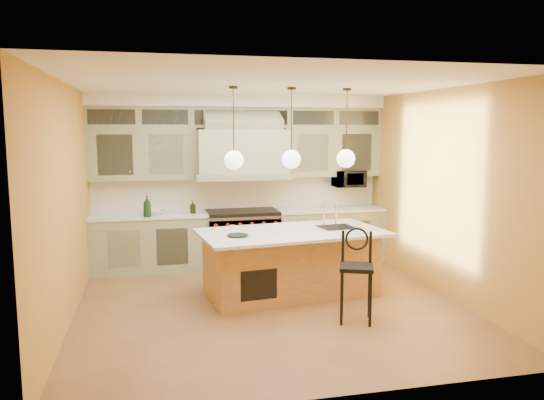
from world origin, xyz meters
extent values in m
plane|color=brown|center=(0.00, 0.00, 0.00)|extent=(5.00, 5.00, 0.00)
plane|color=white|center=(0.00, 0.00, 2.90)|extent=(5.00, 5.00, 0.00)
plane|color=#B07F30|center=(0.00, 2.50, 1.45)|extent=(5.00, 0.00, 5.00)
plane|color=#B07F30|center=(0.00, -2.50, 1.45)|extent=(5.00, 0.00, 5.00)
plane|color=#B07F30|center=(-2.50, 0.00, 1.45)|extent=(0.00, 5.00, 5.00)
plane|color=#B07F30|center=(2.50, 0.00, 1.45)|extent=(0.00, 5.00, 5.00)
cube|color=gray|center=(-1.55, 2.17, 0.45)|extent=(1.90, 0.65, 0.90)
cube|color=gray|center=(1.55, 2.17, 0.45)|extent=(1.90, 0.65, 0.90)
cube|color=white|center=(-1.55, 2.17, 0.92)|extent=(1.90, 0.68, 0.04)
cube|color=white|center=(1.55, 2.17, 0.92)|extent=(1.90, 0.68, 0.04)
cube|color=beige|center=(0.00, 2.48, 1.22)|extent=(5.00, 0.04, 0.56)
cube|color=gray|center=(-1.62, 2.33, 1.93)|extent=(1.75, 0.35, 0.85)
cube|color=gray|center=(1.62, 2.33, 1.93)|extent=(1.75, 0.35, 0.85)
cube|color=gray|center=(0.00, 2.15, 1.95)|extent=(1.50, 0.70, 0.75)
cube|color=#717858|center=(0.00, 2.15, 1.55)|extent=(1.60, 0.76, 0.10)
cube|color=#333833|center=(0.00, 2.33, 2.53)|extent=(5.00, 0.35, 0.35)
cube|color=white|center=(0.00, 2.31, 2.80)|extent=(5.00, 0.47, 0.20)
cube|color=silver|center=(0.00, 2.15, 0.45)|extent=(1.20, 0.70, 0.90)
cube|color=black|center=(0.00, 2.15, 0.93)|extent=(1.20, 0.70, 0.06)
cube|color=silver|center=(0.00, 1.83, 0.78)|extent=(1.20, 0.06, 0.14)
cube|color=#996436|center=(0.40, 0.43, 0.44)|extent=(2.42, 1.37, 0.88)
cube|color=white|center=(0.41, 0.38, 0.90)|extent=(2.70, 1.65, 0.04)
cube|color=black|center=(1.11, 0.52, 0.90)|extent=(0.54, 0.50, 0.05)
cylinder|color=black|center=(0.68, -0.89, 0.33)|extent=(0.04, 0.04, 0.65)
cylinder|color=black|center=(1.00, -1.01, 0.33)|extent=(0.04, 0.04, 0.65)
cylinder|color=black|center=(0.80, -0.57, 0.33)|extent=(0.04, 0.04, 0.65)
cylinder|color=black|center=(1.12, -0.69, 0.33)|extent=(0.04, 0.04, 0.65)
cube|color=black|center=(0.90, -0.79, 0.67)|extent=(0.51, 0.51, 0.05)
torus|color=black|center=(0.96, -0.63, 0.99)|extent=(0.28, 0.13, 0.29)
imported|color=black|center=(1.95, 2.25, 1.45)|extent=(0.54, 0.37, 0.30)
imported|color=black|center=(-1.58, 1.92, 1.11)|extent=(0.14, 0.14, 0.34)
imported|color=black|center=(-0.84, 2.15, 1.04)|extent=(0.10, 0.10, 0.21)
imported|color=silver|center=(-1.47, 2.15, 0.98)|extent=(0.37, 0.37, 0.08)
imported|color=white|center=(-0.41, 0.52, 0.96)|extent=(0.10, 0.10, 0.09)
cylinder|color=#2D2319|center=(-0.40, 0.43, 2.88)|extent=(0.12, 0.12, 0.03)
cylinder|color=#2D2319|center=(-0.40, 0.43, 2.44)|extent=(0.02, 0.02, 0.93)
sphere|color=white|center=(-0.40, 0.43, 1.92)|extent=(0.26, 0.26, 0.26)
cylinder|color=#2D2319|center=(0.40, 0.43, 2.88)|extent=(0.12, 0.12, 0.03)
cylinder|color=#2D2319|center=(0.40, 0.43, 2.44)|extent=(0.02, 0.02, 0.93)
sphere|color=white|center=(0.40, 0.43, 1.92)|extent=(0.26, 0.26, 0.26)
cylinder|color=#2D2319|center=(1.20, 0.43, 2.88)|extent=(0.12, 0.12, 0.03)
cylinder|color=#2D2319|center=(1.20, 0.43, 2.44)|extent=(0.02, 0.02, 0.93)
sphere|color=white|center=(1.20, 0.43, 1.92)|extent=(0.26, 0.26, 0.26)
camera|label=1|loc=(-1.48, -6.65, 2.34)|focal=35.00mm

